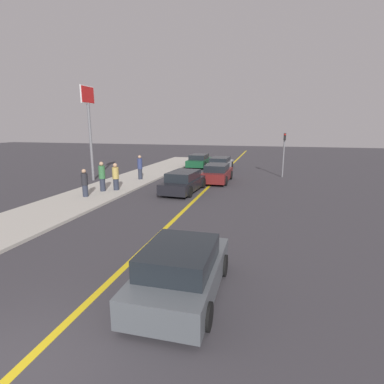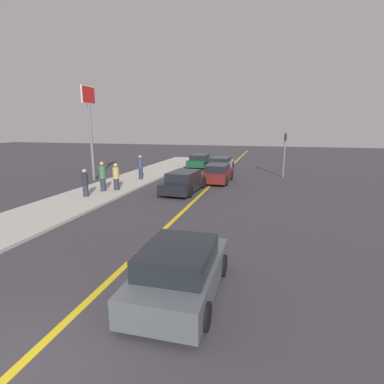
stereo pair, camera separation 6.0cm
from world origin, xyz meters
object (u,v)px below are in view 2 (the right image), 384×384
at_px(pedestrian_far_standing, 116,177).
at_px(roadside_sign, 89,113).
at_px(traffic_light, 285,150).
at_px(pedestrian_near_curb, 85,183).
at_px(pedestrian_mid_group, 103,176).
at_px(car_oncoming_far, 200,161).
at_px(car_ahead_center, 184,182).
at_px(car_parked_left_lot, 221,164).
at_px(car_near_right_lane, 180,271).
at_px(pedestrian_by_sign, 141,167).
at_px(car_far_distant, 218,173).

relative_size(pedestrian_far_standing, roadside_sign, 0.25).
bearing_deg(traffic_light, roadside_sign, -159.88).
bearing_deg(pedestrian_near_curb, pedestrian_mid_group, 83.61).
bearing_deg(car_oncoming_far, pedestrian_mid_group, -103.01).
bearing_deg(pedestrian_near_curb, car_ahead_center, 32.74).
xyz_separation_m(car_ahead_center, traffic_light, (6.23, 7.33, 1.56)).
bearing_deg(pedestrian_mid_group, car_parked_left_lot, 65.19).
bearing_deg(car_parked_left_lot, car_near_right_lane, -82.03).
xyz_separation_m(car_near_right_lane, pedestrian_mid_group, (-8.08, 9.82, 0.40)).
relative_size(pedestrian_near_curb, pedestrian_by_sign, 0.88).
bearing_deg(car_near_right_lane, car_parked_left_lot, 96.34).
xyz_separation_m(pedestrian_far_standing, roadside_sign, (-3.75, 3.27, 4.03)).
distance_m(pedestrian_by_sign, roadside_sign, 5.40).
relative_size(car_oncoming_far, pedestrian_far_standing, 2.59).
bearing_deg(roadside_sign, pedestrian_near_curb, -61.37).
distance_m(car_far_distant, car_oncoming_far, 8.39).
bearing_deg(car_oncoming_far, traffic_light, -28.63).
bearing_deg(pedestrian_by_sign, car_parked_left_lot, 55.66).
height_order(car_ahead_center, car_oncoming_far, car_ahead_center).
relative_size(pedestrian_mid_group, traffic_light, 0.52).
relative_size(car_oncoming_far, pedestrian_near_curb, 2.77).
distance_m(car_parked_left_lot, pedestrian_far_standing, 12.28).
bearing_deg(car_far_distant, pedestrian_near_curb, -131.74).
xyz_separation_m(car_near_right_lane, pedestrian_far_standing, (-7.43, 10.33, 0.33)).
bearing_deg(traffic_light, pedestrian_by_sign, -157.19).
bearing_deg(car_far_distant, pedestrian_far_standing, -137.76).
bearing_deg(roadside_sign, car_oncoming_far, 57.18).
bearing_deg(car_oncoming_far, car_near_right_lane, -77.87).
distance_m(car_far_distant, pedestrian_far_standing, 7.56).
height_order(car_parked_left_lot, traffic_light, traffic_light).
relative_size(car_parked_left_lot, pedestrian_near_curb, 2.94).
bearing_deg(car_oncoming_far, car_far_distant, -67.59).
height_order(car_near_right_lane, pedestrian_by_sign, pedestrian_by_sign).
bearing_deg(car_parked_left_lot, pedestrian_near_curb, -111.77).
height_order(car_near_right_lane, car_oncoming_far, car_near_right_lane).
height_order(car_parked_left_lot, pedestrian_far_standing, pedestrian_far_standing).
distance_m(car_ahead_center, car_parked_left_lot, 10.19).
height_order(car_ahead_center, pedestrian_by_sign, pedestrian_by_sign).
relative_size(car_far_distant, pedestrian_by_sign, 2.34).
relative_size(car_ahead_center, car_far_distant, 1.11).
relative_size(car_far_distant, traffic_light, 1.20).
xyz_separation_m(pedestrian_by_sign, roadside_sign, (-3.59, -0.74, 3.97)).
height_order(car_parked_left_lot, car_oncoming_far, car_oncoming_far).
height_order(pedestrian_by_sign, roadside_sign, roadside_sign).
relative_size(car_near_right_lane, pedestrian_near_curb, 2.40).
distance_m(pedestrian_near_curb, pedestrian_by_sign, 6.14).
xyz_separation_m(car_ahead_center, car_oncoming_far, (-1.77, 11.68, -0.02)).
bearing_deg(pedestrian_near_curb, car_parked_left_lot, 67.17).
relative_size(car_parked_left_lot, car_oncoming_far, 1.06).
bearing_deg(traffic_light, pedestrian_far_standing, -140.89).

